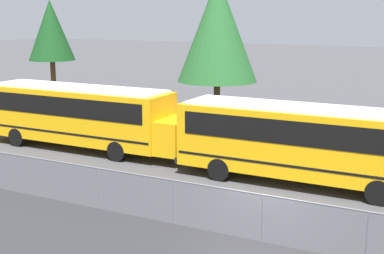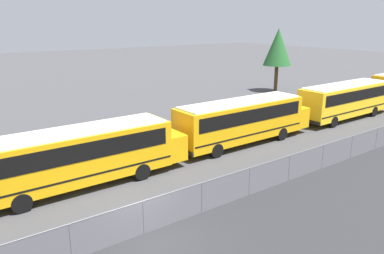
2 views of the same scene
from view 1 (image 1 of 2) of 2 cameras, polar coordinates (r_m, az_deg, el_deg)
ground_plane at (r=16.55m, az=7.51°, el=-12.03°), size 200.00×200.00×0.00m
fence at (r=16.26m, az=7.58°, el=-9.56°), size 96.37×0.07×1.50m
school_bus_2 at (r=27.25m, az=-11.69°, el=1.52°), size 11.38×2.52×3.15m
school_bus_3 at (r=21.51m, az=12.40°, el=-1.30°), size 11.38×2.52×3.15m
tree_0 at (r=36.57m, az=2.74°, el=10.38°), size 5.43×5.43×9.20m
tree_1 at (r=47.52m, az=-14.82°, el=9.93°), size 3.91×3.91×7.86m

